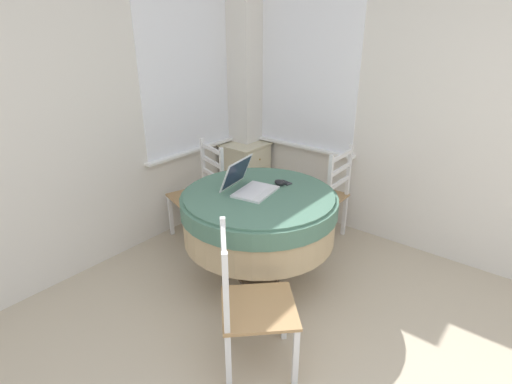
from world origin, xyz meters
TOP-DOWN VIEW (x-y plane):
  - corner_room_shell at (1.39, 1.72)m, footprint 4.66×4.54m
  - round_dining_table at (1.11, 1.44)m, footprint 1.21×1.21m
  - laptop at (1.09, 1.53)m, footprint 0.39×0.39m
  - computer_mouse at (1.34, 1.41)m, footprint 0.06×0.09m
  - cell_phone at (1.41, 1.40)m, footprint 0.07×0.11m
  - dining_chair_near_back_window at (1.32, 2.32)m, footprint 0.55×0.54m
  - dining_chair_near_right_window at (2.02, 1.37)m, footprint 0.44×0.45m
  - dining_chair_camera_near at (0.36, 0.91)m, footprint 0.62×0.62m
  - corner_cabinet at (2.14, 2.44)m, footprint 0.46×0.42m

SIDE VIEW (x-z plane):
  - corner_cabinet at x=2.14m, z-range 0.00..0.74m
  - dining_chair_near_back_window at x=1.32m, z-range -0.02..0.92m
  - dining_chair_near_right_window at x=2.02m, z-range -0.02..0.92m
  - dining_chair_camera_near at x=0.36m, z-range -0.02..0.92m
  - round_dining_table at x=1.11m, z-range 0.22..0.98m
  - cell_phone at x=1.41m, z-range 0.77..0.78m
  - computer_mouse at x=1.34m, z-range 0.77..0.82m
  - laptop at x=1.09m, z-range 0.70..0.95m
  - corner_room_shell at x=1.39m, z-range 0.00..2.55m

